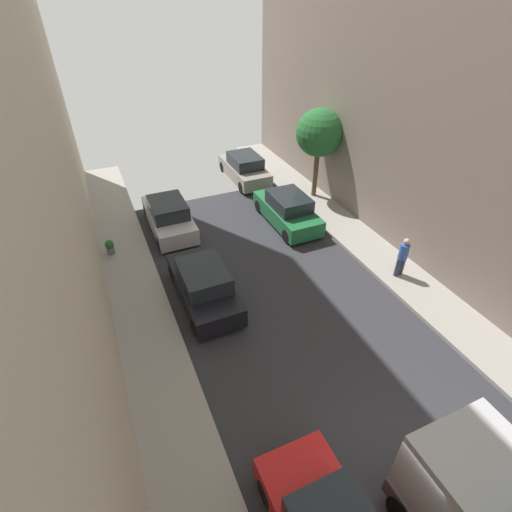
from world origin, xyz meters
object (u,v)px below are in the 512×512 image
at_px(pedestrian, 403,256).
at_px(potted_plant_4, 110,247).
at_px(parked_car_left_3, 204,285).
at_px(parked_car_right_3, 244,168).
at_px(parked_car_right_2, 287,210).
at_px(parked_car_left_4, 169,217).
at_px(street_tree_1, 319,133).

distance_m(pedestrian, potted_plant_4, 12.08).
xyz_separation_m(parked_car_left_3, parked_car_right_3, (5.40, 9.18, 0.00)).
bearing_deg(parked_car_right_3, pedestrian, -79.21).
bearing_deg(parked_car_right_2, parked_car_right_3, 90.00).
height_order(pedestrian, potted_plant_4, pedestrian).
bearing_deg(parked_car_left_3, parked_car_left_4, 90.00).
xyz_separation_m(parked_car_left_4, parked_car_right_2, (5.40, -1.71, 0.00)).
xyz_separation_m(street_tree_1, potted_plant_4, (-10.85, -1.22, -3.06)).
xyz_separation_m(parked_car_left_3, parked_car_left_4, (0.00, 5.44, 0.00)).
bearing_deg(potted_plant_4, parked_car_left_4, 21.06).
relative_size(parked_car_left_3, parked_car_right_3, 1.00).
xyz_separation_m(parked_car_left_4, street_tree_1, (7.99, 0.12, 2.84)).
bearing_deg(parked_car_left_3, parked_car_right_2, 34.61).
xyz_separation_m(parked_car_left_3, potted_plant_4, (-2.85, 4.34, -0.23)).
height_order(pedestrian, street_tree_1, street_tree_1).
height_order(parked_car_left_3, parked_car_left_4, same).
xyz_separation_m(pedestrian, street_tree_1, (0.49, 7.42, 2.48)).
height_order(parked_car_left_4, parked_car_right_3, same).
xyz_separation_m(parked_car_right_3, street_tree_1, (2.59, -3.62, 2.84)).
bearing_deg(parked_car_left_4, pedestrian, -44.20).
bearing_deg(street_tree_1, parked_car_right_2, -144.73).
xyz_separation_m(parked_car_right_2, pedestrian, (2.10, -5.59, 0.35)).
bearing_deg(potted_plant_4, pedestrian, -30.90).
distance_m(parked_car_left_3, parked_car_right_2, 6.56).
xyz_separation_m(parked_car_left_4, potted_plant_4, (-2.85, -1.10, -0.23)).
xyz_separation_m(pedestrian, potted_plant_4, (-10.36, 6.20, -0.58)).
bearing_deg(street_tree_1, parked_car_left_4, -179.11).
distance_m(parked_car_left_4, parked_car_right_2, 5.66).
xyz_separation_m(parked_car_left_3, parked_car_right_2, (5.40, 3.73, 0.00)).
relative_size(parked_car_left_3, street_tree_1, 0.91).
relative_size(parked_car_left_4, street_tree_1, 0.91).
height_order(parked_car_left_3, parked_car_right_2, same).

